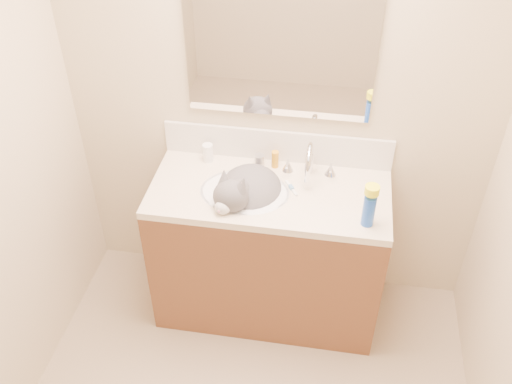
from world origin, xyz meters
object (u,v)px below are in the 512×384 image
(vanity_cabinet, at_px, (268,254))
(spray_can, at_px, (369,211))
(basin, at_px, (245,202))
(amber_bottle, at_px, (275,159))
(silver_jar, at_px, (259,160))
(pill_bottle, at_px, (208,153))
(faucet, at_px, (309,164))
(cat, at_px, (247,194))

(vanity_cabinet, relative_size, spray_can, 7.57)
(basin, bearing_deg, vanity_cabinet, 14.04)
(spray_can, bearing_deg, amber_bottle, 142.13)
(silver_jar, relative_size, spray_can, 0.38)
(pill_bottle, xyz_separation_m, silver_jar, (0.27, 0.01, -0.02))
(vanity_cabinet, xyz_separation_m, amber_bottle, (-0.00, 0.20, 0.50))
(faucet, height_order, cat, faucet)
(amber_bottle, bearing_deg, pill_bottle, -179.40)
(faucet, relative_size, pill_bottle, 2.80)
(cat, relative_size, amber_bottle, 5.32)
(faucet, bearing_deg, pill_bottle, 173.63)
(vanity_cabinet, bearing_deg, cat, -167.59)
(pill_bottle, bearing_deg, spray_can, -23.86)
(pill_bottle, distance_m, amber_bottle, 0.36)
(silver_jar, bearing_deg, cat, -96.74)
(cat, relative_size, spray_can, 3.14)
(silver_jar, bearing_deg, amber_bottle, -1.37)
(vanity_cabinet, relative_size, faucet, 4.29)
(vanity_cabinet, xyz_separation_m, silver_jar, (-0.08, 0.20, 0.48))
(vanity_cabinet, height_order, pill_bottle, pill_bottle)
(faucet, xyz_separation_m, spray_can, (0.30, -0.31, -0.01))
(vanity_cabinet, bearing_deg, silver_jar, 112.29)
(silver_jar, xyz_separation_m, amber_bottle, (0.08, -0.00, 0.02))
(pill_bottle, bearing_deg, amber_bottle, 0.60)
(silver_jar, xyz_separation_m, spray_can, (0.56, -0.38, 0.05))
(faucet, bearing_deg, amber_bottle, 160.57)
(basin, distance_m, pill_bottle, 0.35)
(cat, bearing_deg, silver_jar, 106.58)
(basin, bearing_deg, pill_bottle, 136.24)
(cat, bearing_deg, amber_bottle, 87.38)
(faucet, relative_size, silver_jar, 4.60)
(amber_bottle, xyz_separation_m, spray_can, (0.48, -0.37, 0.03))
(spray_can, bearing_deg, cat, 165.82)
(cat, height_order, amber_bottle, cat)
(vanity_cabinet, xyz_separation_m, spray_can, (0.48, -0.17, 0.53))
(vanity_cabinet, bearing_deg, pill_bottle, 151.11)
(vanity_cabinet, distance_m, basin, 0.40)
(cat, bearing_deg, basin, -126.64)
(basin, height_order, silver_jar, silver_jar)
(vanity_cabinet, xyz_separation_m, pill_bottle, (-0.36, 0.20, 0.50))
(spray_can, bearing_deg, faucet, 134.07)
(amber_bottle, bearing_deg, basin, -117.38)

